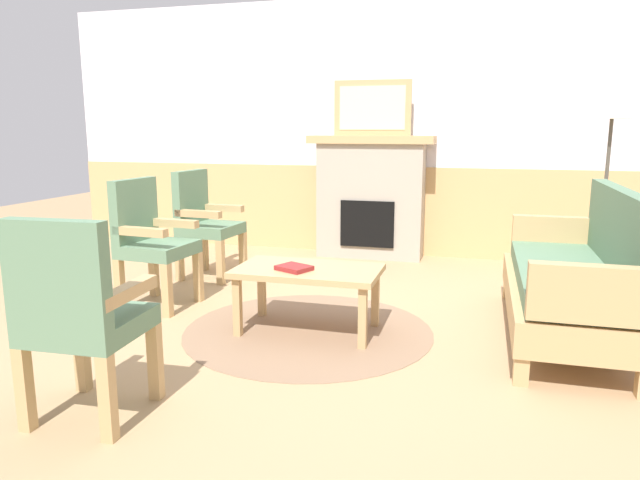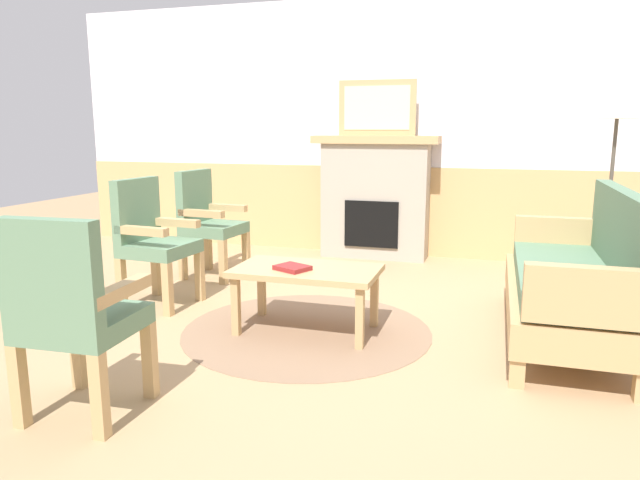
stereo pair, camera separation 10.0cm
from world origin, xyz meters
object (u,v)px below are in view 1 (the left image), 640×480
at_px(fireplace, 371,196).
at_px(coffee_table, 308,276).
at_px(couch, 574,279).
at_px(armchair_by_window_left, 204,219).
at_px(armchair_front_left, 78,311).
at_px(book_on_table, 294,268).
at_px(armchair_near_fireplace, 150,237).
at_px(floor_lamp_by_couch, 612,116).
at_px(framed_picture, 372,108).

distance_m(fireplace, coffee_table, 2.43).
distance_m(couch, armchair_by_window_left, 3.15).
bearing_deg(couch, armchair_front_left, -142.38).
xyz_separation_m(book_on_table, armchair_near_fireplace, (-1.27, 0.32, 0.08)).
height_order(couch, armchair_by_window_left, same).
bearing_deg(armchair_front_left, book_on_table, 67.10).
distance_m(fireplace, book_on_table, 2.51).
relative_size(coffee_table, armchair_near_fireplace, 0.98).
bearing_deg(coffee_table, armchair_front_left, -114.05).
distance_m(armchair_by_window_left, armchair_front_left, 2.71).
height_order(armchair_front_left, floor_lamp_by_couch, floor_lamp_by_couch).
bearing_deg(armchair_front_left, framed_picture, 80.94).
height_order(framed_picture, floor_lamp_by_couch, framed_picture).
xyz_separation_m(couch, armchair_front_left, (-2.35, -1.81, 0.14)).
bearing_deg(armchair_near_fireplace, book_on_table, -14.33).
xyz_separation_m(armchair_near_fireplace, armchair_by_window_left, (-0.01, 0.92, 0.00)).
relative_size(armchair_front_left, floor_lamp_by_couch, 0.58).
relative_size(framed_picture, armchair_by_window_left, 0.82).
relative_size(framed_picture, floor_lamp_by_couch, 0.48).
distance_m(couch, armchair_near_fireplace, 3.04).
xyz_separation_m(couch, floor_lamp_by_couch, (0.37, 1.21, 1.05)).
height_order(coffee_table, armchair_by_window_left, armchair_by_window_left).
relative_size(coffee_table, armchair_front_left, 0.98).
bearing_deg(coffee_table, book_on_table, -129.96).
xyz_separation_m(armchair_near_fireplace, floor_lamp_by_couch, (3.40, 1.32, 0.91)).
bearing_deg(armchair_front_left, armchair_by_window_left, 104.84).
xyz_separation_m(armchair_by_window_left, floor_lamp_by_couch, (3.41, 0.41, 0.91)).
bearing_deg(fireplace, coffee_table, -89.21).
distance_m(armchair_near_fireplace, floor_lamp_by_couch, 3.76).
xyz_separation_m(fireplace, coffee_table, (0.03, -2.42, -0.27)).
height_order(armchair_near_fireplace, floor_lamp_by_couch, floor_lamp_by_couch).
height_order(coffee_table, book_on_table, book_on_table).
distance_m(coffee_table, armchair_near_fireplace, 1.37).
distance_m(armchair_front_left, floor_lamp_by_couch, 4.16).
relative_size(coffee_table, floor_lamp_by_couch, 0.57).
distance_m(fireplace, floor_lamp_by_couch, 2.40).
xyz_separation_m(coffee_table, armchair_front_left, (-0.65, -1.46, 0.15)).
bearing_deg(armchair_by_window_left, armchair_front_left, -75.16).
bearing_deg(armchair_by_window_left, couch, -14.87).
height_order(fireplace, armchair_near_fireplace, fireplace).
distance_m(coffee_table, book_on_table, 0.13).
relative_size(fireplace, couch, 0.72).
xyz_separation_m(fireplace, book_on_table, (-0.04, -2.50, -0.20)).
bearing_deg(book_on_table, fireplace, 89.16).
bearing_deg(coffee_table, floor_lamp_by_couch, 37.15).
distance_m(book_on_table, floor_lamp_by_couch, 2.87).
height_order(couch, armchair_near_fireplace, same).
bearing_deg(armchair_by_window_left, framed_picture, 43.88).
distance_m(framed_picture, armchair_near_fireplace, 2.73).
bearing_deg(armchair_near_fireplace, floor_lamp_by_couch, 21.26).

